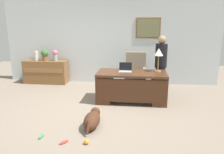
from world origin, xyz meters
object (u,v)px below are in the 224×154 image
armchair (135,74)px  vase_empty (36,56)px  dog_toy_ball (86,142)px  dog_toy_bone (41,136)px  dog_toy_plush (64,142)px  dog_lying (92,119)px  person_standing (161,65)px  laptop (125,69)px  desk_lamp (159,53)px  vase_with_flowers (55,55)px  potted_plant (45,55)px  credenza (46,72)px  desk (131,86)px

armchair → vase_empty: armchair is taller
dog_toy_ball → dog_toy_bone: size_ratio=0.51×
dog_toy_plush → dog_lying: bearing=61.4°
person_standing → dog_toy_bone: size_ratio=9.81×
laptop → dog_toy_bone: laptop is taller
desk_lamp → vase_with_flowers: size_ratio=1.67×
potted_plant → credenza: bearing=-84.7°
laptop → dog_lying: bearing=-108.5°
credenza → dog_toy_ball: credenza is taller
armchair → vase_empty: size_ratio=3.63×
dog_lying → vase_with_flowers: size_ratio=2.30×
credenza → dog_lying: (2.18, -3.03, -0.23)m
dog_lying → vase_with_flowers: bearing=121.1°
vase_with_flowers → vase_empty: size_ratio=1.14×
credenza → vase_with_flowers: 0.68m
desk → person_standing: bearing=39.2°
laptop → dog_toy_plush: laptop is taller
dog_lying → dog_toy_plush: bearing=-118.6°
laptop → desk: bearing=-30.4°
person_standing → potted_plant: person_standing is taller
credenza → person_standing: bearing=-13.3°
vase_with_flowers → potted_plant: bearing=180.0°
person_standing → vase_empty: person_standing is taller
desk → dog_lying: 1.71m
dog_lying → vase_empty: 3.99m
armchair → dog_toy_ball: armchair is taller
vase_empty → dog_toy_bone: bearing=-65.1°
credenza → dog_toy_plush: credenza is taller
dog_toy_bone → dog_toy_plush: 0.49m
laptop → desk_lamp: desk_lamp is taller
person_standing → laptop: (-0.94, -0.53, -0.03)m
potted_plant → dog_toy_ball: potted_plant is taller
desk_lamp → vase_with_flowers: desk_lamp is taller
desk_lamp → armchair: bearing=123.6°
person_standing → laptop: size_ratio=5.16×
desk → dog_lying: size_ratio=2.13×
armchair → dog_toy_bone: bearing=-117.8°
dog_lying → potted_plant: 3.82m
potted_plant → dog_toy_ball: bearing=-59.0°
person_standing → laptop: 1.08m
vase_empty → desk_lamp: bearing=-19.0°
laptop → dog_toy_bone: size_ratio=1.90×
person_standing → potted_plant: size_ratio=4.59×
desk → vase_with_flowers: bearing=149.5°
armchair → dog_toy_plush: bearing=-109.7°
desk → laptop: bearing=149.6°
credenza → desk: bearing=-27.3°
desk → dog_toy_bone: (-1.54, -2.05, -0.39)m
laptop → potted_plant: size_ratio=0.89×
vase_empty → potted_plant: bearing=0.0°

